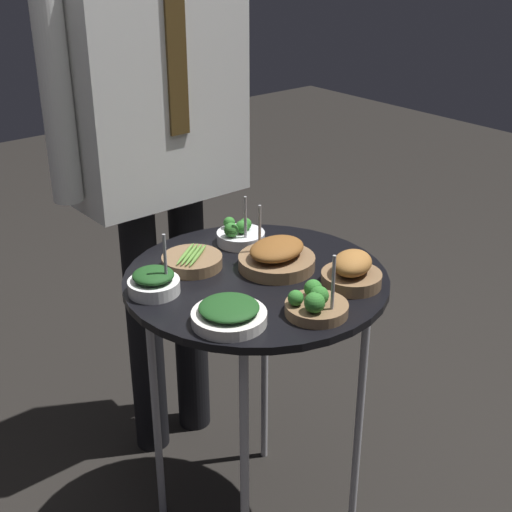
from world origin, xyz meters
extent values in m
cylinder|color=black|center=(0.00, 0.00, 0.74)|extent=(0.61, 0.61, 0.02)
cylinder|color=#B7B7BC|center=(0.18, -0.18, 0.36)|extent=(0.02, 0.02, 0.73)
cylinder|color=#B7B7BC|center=(-0.18, -0.18, 0.36)|extent=(0.02, 0.02, 0.73)
cylinder|color=#B7B7BC|center=(0.18, 0.18, 0.36)|extent=(0.02, 0.02, 0.73)
cylinder|color=#B7B7BC|center=(-0.18, 0.18, 0.36)|extent=(0.02, 0.02, 0.73)
cylinder|color=brown|center=(0.06, 0.00, 0.76)|extent=(0.18, 0.18, 0.03)
ellipsoid|color=brown|center=(0.06, 0.00, 0.80)|extent=(0.17, 0.14, 0.04)
cylinder|color=#939399|center=(0.05, 0.05, 0.82)|extent=(0.01, 0.01, 0.14)
cylinder|color=brown|center=(-0.09, 0.13, 0.76)|extent=(0.14, 0.14, 0.03)
ellipsoid|color=#5B8938|center=(-0.08, 0.12, 0.78)|extent=(0.10, 0.08, 0.01)
ellipsoid|color=#5B8938|center=(-0.08, 0.13, 0.78)|extent=(0.10, 0.08, 0.01)
ellipsoid|color=#5B8938|center=(-0.09, 0.13, 0.78)|extent=(0.10, 0.08, 0.01)
ellipsoid|color=#5B8938|center=(-0.10, 0.14, 0.78)|extent=(0.10, 0.08, 0.01)
cylinder|color=brown|center=(0.13, -0.17, 0.76)|extent=(0.14, 0.14, 0.03)
ellipsoid|color=#93602D|center=(0.13, -0.17, 0.80)|extent=(0.14, 0.12, 0.05)
cylinder|color=silver|center=(-0.18, -0.13, 0.76)|extent=(0.15, 0.15, 0.02)
ellipsoid|color=#194219|center=(-0.18, -0.13, 0.78)|extent=(0.12, 0.12, 0.02)
cylinder|color=silver|center=(0.09, 0.17, 0.76)|extent=(0.12, 0.12, 0.03)
sphere|color=#2D7028|center=(0.11, 0.17, 0.79)|extent=(0.03, 0.03, 0.03)
sphere|color=#2D7028|center=(0.08, 0.21, 0.79)|extent=(0.03, 0.03, 0.03)
sphere|color=#2D7028|center=(0.05, 0.16, 0.79)|extent=(0.04, 0.04, 0.04)
sphere|color=#2D7028|center=(0.09, 0.16, 0.79)|extent=(0.03, 0.03, 0.03)
cylinder|color=#939399|center=(0.08, 0.13, 0.81)|extent=(0.01, 0.01, 0.13)
cylinder|color=white|center=(-0.22, 0.08, 0.76)|extent=(0.11, 0.11, 0.03)
ellipsoid|color=#194219|center=(-0.22, 0.08, 0.79)|extent=(0.09, 0.09, 0.02)
cylinder|color=#939399|center=(-0.21, 0.05, 0.82)|extent=(0.01, 0.01, 0.14)
cylinder|color=brown|center=(-0.01, -0.21, 0.76)|extent=(0.13, 0.13, 0.02)
sphere|color=#2D7028|center=(-0.01, -0.21, 0.79)|extent=(0.03, 0.03, 0.03)
sphere|color=#2D7028|center=(0.00, -0.19, 0.79)|extent=(0.04, 0.04, 0.04)
sphere|color=#2D7028|center=(-0.05, -0.19, 0.79)|extent=(0.03, 0.03, 0.03)
sphere|color=#2D7028|center=(-0.04, -0.23, 0.79)|extent=(0.04, 0.04, 0.04)
sphere|color=#2D7028|center=(-0.01, -0.22, 0.79)|extent=(0.04, 0.04, 0.04)
cylinder|color=#939399|center=(-0.01, -0.25, 0.82)|extent=(0.01, 0.01, 0.14)
cylinder|color=black|center=(-0.05, 0.45, 0.40)|extent=(0.10, 0.10, 0.80)
cylinder|color=black|center=(0.11, 0.45, 0.40)|extent=(0.10, 0.10, 0.80)
cube|color=silver|center=(0.03, 0.45, 1.11)|extent=(0.45, 0.22, 0.60)
cube|color=#4C3819|center=(0.03, 0.34, 1.18)|extent=(0.05, 0.01, 0.36)
cylinder|color=silver|center=(-0.23, 0.45, 1.13)|extent=(0.07, 0.07, 0.56)
cylinder|color=silver|center=(0.30, 0.45, 1.13)|extent=(0.07, 0.07, 0.56)
camera|label=1|loc=(-0.92, -1.12, 1.48)|focal=50.00mm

